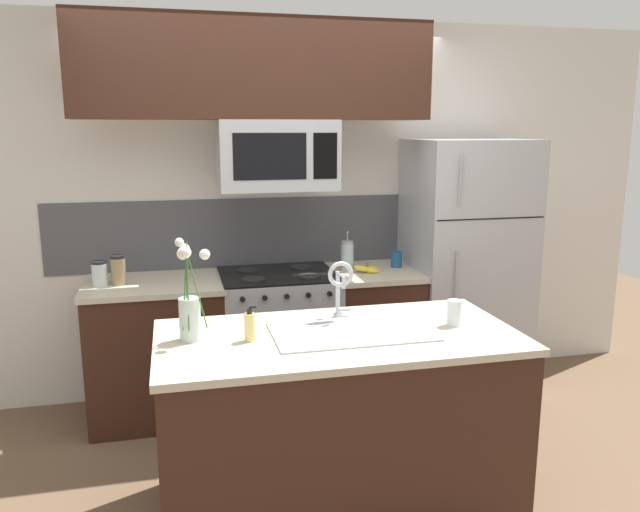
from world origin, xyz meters
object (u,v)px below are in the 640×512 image
coffee_tin (396,259)px  sink_faucet (340,282)px  stove_range (279,339)px  microwave (277,155)px  refrigerator (463,266)px  flower_vase (190,309)px  banana_bunch (367,269)px  drinking_glass (454,313)px  storage_jar_tall (100,273)px  french_press (347,255)px  dish_soap_bottle (250,327)px  storage_jar_medium (118,270)px

coffee_tin → sink_faucet: bearing=-123.1°
stove_range → microwave: 1.24m
refrigerator → flower_vase: (-1.96, -1.20, 0.16)m
banana_bunch → drinking_glass: 1.20m
storage_jar_tall → coffee_tin: size_ratio=1.41×
stove_range → french_press: french_press is taller
microwave → french_press: 0.85m
coffee_tin → flower_vase: 1.91m
storage_jar_tall → banana_bunch: storage_jar_tall is taller
french_press → sink_faucet: (-0.35, -1.09, 0.10)m
microwave → sink_faucet: (0.15, -1.01, -0.59)m
microwave → dish_soap_bottle: bearing=-105.5°
coffee_tin → sink_faucet: 1.30m
refrigerator → dish_soap_bottle: bearing=-143.0°
refrigerator → flower_vase: refrigerator is taller
microwave → flower_vase: (-0.61, -1.16, -0.64)m
french_press → coffee_tin: bearing=-1.6°
storage_jar_tall → sink_faucet: 1.63m
sink_faucet → flower_vase: (-0.75, -0.15, -0.05)m
storage_jar_medium → flower_vase: size_ratio=0.38×
banana_bunch → coffee_tin: (0.25, 0.11, 0.03)m
refrigerator → dish_soap_bottle: size_ratio=10.87×
storage_jar_medium → flower_vase: flower_vase is taller
refrigerator → drinking_glass: size_ratio=13.90×
stove_range → refrigerator: refrigerator is taller
drinking_glass → french_press: bearing=97.5°
storage_jar_tall → banana_bunch: size_ratio=0.81×
dish_soap_bottle → drinking_glass: dish_soap_bottle is taller
refrigerator → sink_faucet: bearing=-138.9°
french_press → stove_range: bearing=-173.1°
french_press → refrigerator: bearing=-2.7°
coffee_tin → sink_faucet: (-0.70, -1.08, 0.14)m
french_press → drinking_glass: french_press is taller
storage_jar_medium → coffee_tin: 1.86m
sink_faucet → refrigerator: bearing=41.1°
stove_range → storage_jar_medium: size_ratio=4.98×
dish_soap_bottle → drinking_glass: (1.01, -0.00, -0.00)m
drinking_glass → stove_range: bearing=118.0°
stove_range → drinking_glass: drinking_glass is taller
stove_range → refrigerator: bearing=0.8°
storage_jar_medium → sink_faucet: size_ratio=0.61×
stove_range → drinking_glass: (0.67, -1.26, 0.51)m
flower_vase → banana_bunch: bearing=42.9°
microwave → sink_faucet: microwave is taller
stove_range → banana_bunch: size_ratio=4.87×
banana_bunch → drinking_glass: drinking_glass is taller
flower_vase → dish_soap_bottle: bearing=-15.1°
refrigerator → coffee_tin: bearing=176.6°
coffee_tin → drinking_glass: bearing=-97.9°
drinking_glass → coffee_tin: bearing=82.1°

